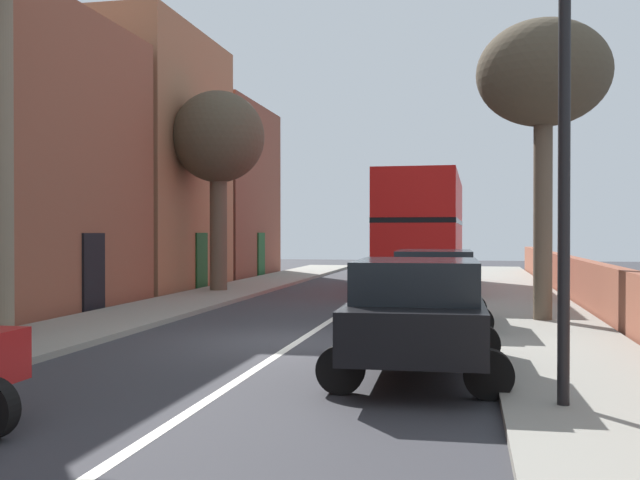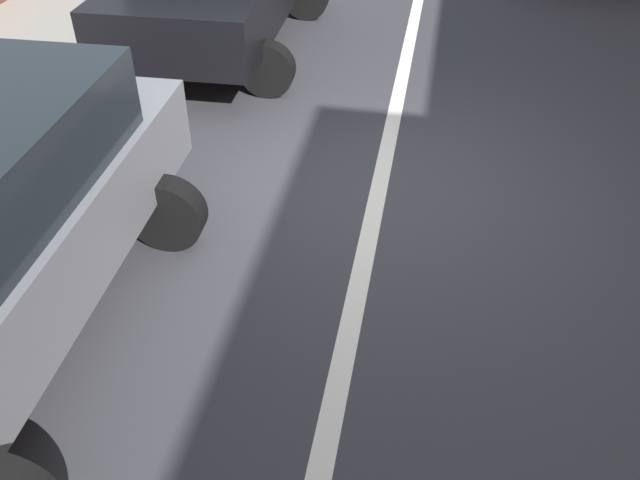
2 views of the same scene
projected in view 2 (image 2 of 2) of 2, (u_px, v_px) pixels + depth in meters
ground_plane at (380, 184)px, 6.48m from camera, size 84.00×84.00×0.00m
road_centre_line at (380, 184)px, 6.47m from camera, size 0.16×54.00×0.01m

